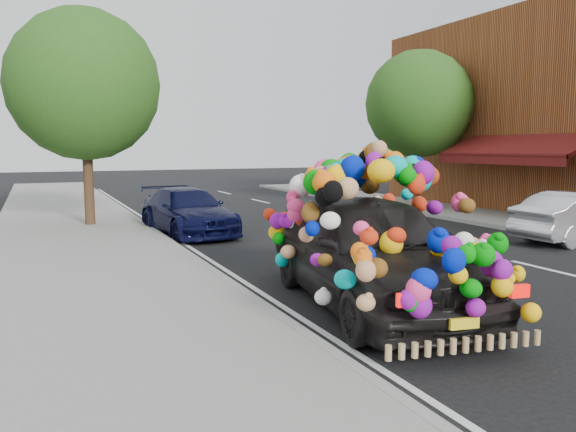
# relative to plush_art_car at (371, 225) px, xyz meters

# --- Properties ---
(ground) EXTENTS (100.00, 100.00, 0.00)m
(ground) POSITION_rel_plush_art_car_xyz_m (0.78, 0.49, -1.19)
(ground) COLOR black
(ground) RESTS_ON ground
(sidewalk) EXTENTS (4.00, 60.00, 0.12)m
(sidewalk) POSITION_rel_plush_art_car_xyz_m (-3.52, 0.49, -1.13)
(sidewalk) COLOR gray
(sidewalk) RESTS_ON ground
(kerb) EXTENTS (0.15, 60.00, 0.13)m
(kerb) POSITION_rel_plush_art_car_xyz_m (-1.57, 0.49, -1.13)
(kerb) COLOR gray
(kerb) RESTS_ON ground
(lane_markings) EXTENTS (6.00, 50.00, 0.01)m
(lane_markings) POSITION_rel_plush_art_car_xyz_m (4.38, 0.49, -1.19)
(lane_markings) COLOR silver
(lane_markings) RESTS_ON ground
(tree_near_sidewalk) EXTENTS (4.20, 4.20, 6.13)m
(tree_near_sidewalk) POSITION_rel_plush_art_car_xyz_m (-3.02, 9.99, 2.83)
(tree_near_sidewalk) COLOR #332114
(tree_near_sidewalk) RESTS_ON ground
(tree_far_b) EXTENTS (4.00, 4.00, 5.90)m
(tree_far_b) POSITION_rel_plush_art_car_xyz_m (8.78, 10.49, 2.70)
(tree_far_b) COLOR #332114
(tree_far_b) RESTS_ON ground
(plush_art_car) EXTENTS (3.10, 5.37, 2.31)m
(plush_art_car) POSITION_rel_plush_art_car_xyz_m (0.00, 0.00, 0.00)
(plush_art_car) COLOR black
(plush_art_car) RESTS_ON ground
(navy_sedan) EXTENTS (2.10, 4.31, 1.21)m
(navy_sedan) POSITION_rel_plush_art_car_xyz_m (-0.70, 7.89, -0.59)
(navy_sedan) COLOR black
(navy_sedan) RESTS_ON ground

